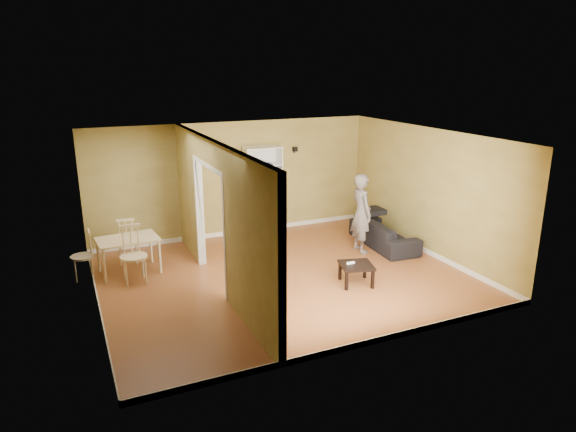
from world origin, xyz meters
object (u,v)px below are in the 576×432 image
Objects in this scene: coffee_table at (356,267)px; chair_far at (127,239)px; sofa at (384,229)px; person at (362,206)px; dining_table at (128,242)px; chair_left at (82,255)px; chair_near at (133,255)px; bookshelf at (262,190)px.

coffee_table is 0.59× the size of chair_far.
sofa is 5.36m from chair_far.
person is at bearing 55.75° from coffee_table.
person is 4.70m from dining_table.
chair_far reaches higher than dining_table.
chair_near is (0.84, -0.57, 0.07)m from chair_left.
chair_left is at bearing -163.53° from bookshelf.
bookshelf is (-2.07, 1.93, 0.65)m from sofa.
coffee_table is at bearing 151.51° from chair_far.
bookshelf reaches higher than person.
chair_near reaches higher than chair_left.
dining_table is at bearing 92.54° from chair_near.
chair_far is (0.03, 1.09, -0.05)m from chair_near.
person is 4.62m from chair_near.
coffee_table is 0.52× the size of dining_table.
coffee_table is at bearing -82.66° from bookshelf.
person reaches higher than chair_near.
coffee_table is 0.54× the size of chair_near.
chair_left is (-4.45, 2.27, 0.13)m from coffee_table.
chair_far is (-3.58, 2.78, 0.16)m from coffee_table.
person is at bearing 80.49° from chair_left.
chair_near is at bearing 54.75° from chair_left.
dining_table reaches higher than coffee_table.
coffee_table is at bearing 137.39° from sofa.
chair_left reaches higher than dining_table.
sofa is 5.32m from dining_table.
sofa is at bearing 43.05° from coffee_table.
sofa is 2.23m from coffee_table.
bookshelf is 3.65m from chair_near.
chair_far is at bearing 119.82° from chair_left.
person is 4.78m from chair_far.
person is 0.96× the size of bookshelf.
person is 3.46× the size of coffee_table.
person is 1.79× the size of dining_table.
bookshelf is 2.23× the size of chair_left.
chair_far is at bearing 83.97° from dining_table.
coffee_table is at bearing 62.19° from chair_left.
chair_near is at bearing -87.35° from dining_table.
chair_near is (-4.59, 0.26, -0.45)m from person.
person reaches higher than dining_table.
sofa is 0.94× the size of bookshelf.
bookshelf is 3.44m from dining_table.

